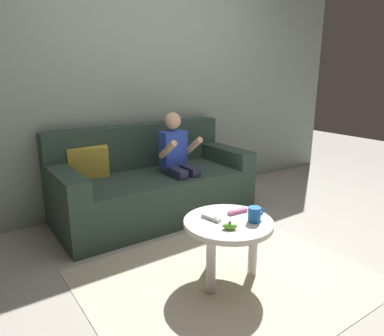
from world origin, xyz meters
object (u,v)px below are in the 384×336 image
at_px(person_seated_on_couch, 178,159).
at_px(game_remote_white_far_corner, 211,217).
at_px(game_remote_pink_near_edge, 237,211).
at_px(couch, 151,185).
at_px(coffee_mug, 255,214).
at_px(nunchuk_lime, 230,226).
at_px(coffee_table, 227,231).

height_order(person_seated_on_couch, game_remote_white_far_corner, person_seated_on_couch).
bearing_deg(game_remote_pink_near_edge, couch, 90.39).
bearing_deg(game_remote_white_far_corner, couch, 80.35).
height_order(game_remote_pink_near_edge, coffee_mug, coffee_mug).
xyz_separation_m(game_remote_pink_near_edge, nunchuk_lime, (-0.20, -0.16, 0.01)).
bearing_deg(coffee_table, coffee_mug, -41.90).
bearing_deg(couch, coffee_table, -95.53).
relative_size(game_remote_pink_near_edge, coffee_mug, 1.21).
relative_size(couch, person_seated_on_couch, 1.84).
bearing_deg(game_remote_white_far_corner, nunchuk_lime, -89.40).
distance_m(couch, nunchuk_lime, 1.37).
xyz_separation_m(couch, game_remote_white_far_corner, (-0.20, -1.17, 0.14)).
bearing_deg(nunchuk_lime, person_seated_on_couch, 71.73).
height_order(couch, nunchuk_lime, couch).
distance_m(game_remote_pink_near_edge, nunchuk_lime, 0.26).
xyz_separation_m(couch, game_remote_pink_near_edge, (0.01, -1.18, 0.14)).
bearing_deg(person_seated_on_couch, coffee_table, -106.27).
relative_size(person_seated_on_couch, coffee_mug, 8.22).
bearing_deg(couch, nunchuk_lime, -98.30).
relative_size(couch, game_remote_pink_near_edge, 12.55).
bearing_deg(coffee_table, nunchuk_lime, -125.08).
height_order(coffee_table, coffee_mug, coffee_mug).
distance_m(couch, person_seated_on_couch, 0.37).
bearing_deg(coffee_table, game_remote_pink_near_edge, 22.40).
height_order(couch, person_seated_on_couch, person_seated_on_couch).
relative_size(nunchuk_lime, coffee_mug, 0.84).
bearing_deg(coffee_table, couch, 84.47).
xyz_separation_m(game_remote_pink_near_edge, coffee_mug, (-0.00, -0.16, 0.04)).
height_order(couch, game_remote_white_far_corner, couch).
relative_size(person_seated_on_couch, game_remote_white_far_corner, 6.73).
relative_size(nunchuk_lime, game_remote_white_far_corner, 0.68).
bearing_deg(nunchuk_lime, game_remote_white_far_corner, 90.60).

